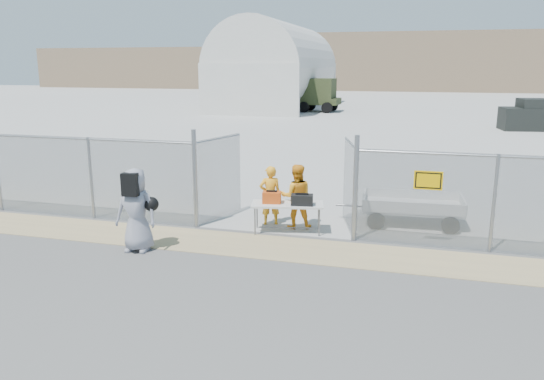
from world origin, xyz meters
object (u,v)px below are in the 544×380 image
(security_worker_left, at_px, (270,195))
(visitor, at_px, (136,210))
(utility_trailer, at_px, (412,209))
(folding_table, at_px, (287,218))
(security_worker_right, at_px, (296,196))

(security_worker_left, height_order, visitor, visitor)
(utility_trailer, bearing_deg, folding_table, -155.11)
(security_worker_right, xyz_separation_m, utility_trailer, (2.83, 1.15, -0.42))
(security_worker_right, bearing_deg, utility_trailer, -173.27)
(folding_table, bearing_deg, security_worker_right, 62.40)
(security_worker_left, xyz_separation_m, utility_trailer, (3.54, 1.04, -0.38))
(security_worker_right, distance_m, visitor, 3.98)
(folding_table, bearing_deg, utility_trailer, 16.10)
(utility_trailer, bearing_deg, security_worker_left, -166.78)
(folding_table, distance_m, utility_trailer, 3.35)
(folding_table, xyz_separation_m, security_worker_right, (0.12, 0.43, 0.45))
(security_worker_left, height_order, utility_trailer, security_worker_left)
(folding_table, xyz_separation_m, visitor, (-2.90, -2.16, 0.56))
(folding_table, relative_size, security_worker_right, 1.06)
(security_worker_left, relative_size, visitor, 0.83)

